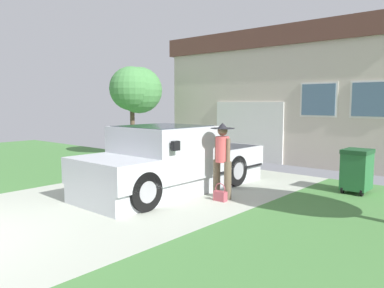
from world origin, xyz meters
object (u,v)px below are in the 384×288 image
object	(u,v)px
person_with_hat	(222,157)
handbag	(220,195)
wheeled_trash_bin	(357,169)
house_with_garage	(297,96)
neighbor_tree	(136,90)
pickup_truck	(165,163)

from	to	relation	value
person_with_hat	handbag	xyz separation A→B (m)	(0.14, -0.25, -0.82)
handbag	wheeled_trash_bin	size ratio (longest dim) A/B	0.38
handbag	house_with_garage	size ratio (longest dim) A/B	0.04
neighbor_tree	pickup_truck	bearing A→B (deg)	-34.80
wheeled_trash_bin	pickup_truck	bearing A→B (deg)	-140.20
person_with_hat	house_with_garage	bearing A→B (deg)	-68.59
house_with_garage	wheeled_trash_bin	bearing A→B (deg)	-52.14
wheeled_trash_bin	house_with_garage	bearing A→B (deg)	127.86
handbag	pickup_truck	bearing A→B (deg)	-172.70
handbag	house_with_garage	world-z (taller)	house_with_garage
person_with_hat	neighbor_tree	xyz separation A→B (m)	(-6.63, 3.20, 1.71)
neighbor_tree	house_with_garage	bearing A→B (deg)	43.58
handbag	neighbor_tree	distance (m)	8.01
house_with_garage	wheeled_trash_bin	xyz separation A→B (m)	(4.05, -5.21, -1.84)
neighbor_tree	wheeled_trash_bin	distance (m)	9.05
person_with_hat	wheeled_trash_bin	xyz separation A→B (m)	(2.15, 2.49, -0.37)
pickup_truck	house_with_garage	size ratio (longest dim) A/B	0.55
handbag	house_with_garage	bearing A→B (deg)	104.38
pickup_truck	wheeled_trash_bin	size ratio (longest dim) A/B	4.82
pickup_truck	person_with_hat	xyz separation A→B (m)	(1.38, 0.45, 0.23)
person_with_hat	wheeled_trash_bin	bearing A→B (deg)	-123.21
pickup_truck	person_with_hat	world-z (taller)	person_with_hat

